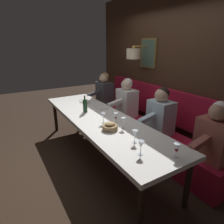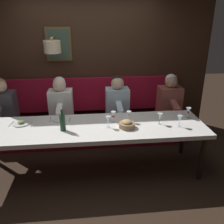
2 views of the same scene
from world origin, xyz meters
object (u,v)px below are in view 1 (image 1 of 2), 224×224
at_px(diner_middle, 127,99).
at_px(wine_glass_4, 116,116).
at_px(dining_table, 100,121).
at_px(wine_glass_1, 123,121).
at_px(wine_glass_2, 135,134).
at_px(wine_bottle, 85,106).
at_px(diner_near, 161,112).
at_px(wine_glass_0, 141,145).
at_px(wine_glass_3, 177,148).
at_px(bread_bowl, 110,126).
at_px(diner_nearest, 215,134).
at_px(diner_far, 104,90).
at_px(wine_glass_5, 103,116).

xyz_separation_m(diner_middle, wine_glass_4, (-0.78, -0.82, 0.04)).
bearing_deg(dining_table, wine_glass_4, -72.08).
bearing_deg(wine_glass_1, wine_glass_2, -105.44).
xyz_separation_m(dining_table, wine_bottle, (-0.10, 0.38, 0.17)).
bearing_deg(wine_glass_4, wine_bottle, 105.87).
xyz_separation_m(dining_table, wine_glass_2, (-0.03, -0.97, 0.17)).
xyz_separation_m(diner_near, wine_glass_0, (-1.02, -0.74, 0.04)).
distance_m(wine_glass_0, wine_glass_3, 0.37).
distance_m(wine_glass_2, bread_bowl, 0.49).
bearing_deg(diner_nearest, diner_far, 90.00).
distance_m(diner_far, wine_glass_5, 1.93).
bearing_deg(diner_near, diner_far, 90.00).
height_order(diner_nearest, wine_glass_1, diner_nearest).
xyz_separation_m(diner_near, wine_glass_2, (-0.91, -0.49, 0.04)).
distance_m(wine_glass_1, wine_bottle, 0.95).
relative_size(dining_table, wine_glass_5, 19.66).
distance_m(diner_middle, wine_glass_2, 1.73).
distance_m(wine_glass_1, wine_glass_3, 0.91).
height_order(wine_glass_4, bread_bowl, wine_glass_4).
bearing_deg(wine_glass_0, bread_bowl, 86.62).
height_order(dining_table, diner_nearest, diner_nearest).
height_order(diner_middle, bread_bowl, diner_middle).
relative_size(diner_far, wine_glass_3, 4.82).
relative_size(wine_glass_1, bread_bowl, 0.75).
xyz_separation_m(diner_nearest, diner_near, (0.00, 0.94, 0.00)).
distance_m(wine_glass_0, wine_glass_5, 0.99).
height_order(wine_glass_1, wine_bottle, wine_bottle).
xyz_separation_m(wine_glass_4, wine_bottle, (-0.20, 0.70, 0.00)).
bearing_deg(wine_glass_5, wine_glass_2, -87.29).
bearing_deg(diner_near, wine_glass_2, -151.61).
height_order(diner_middle, wine_glass_1, diner_middle).
distance_m(dining_table, diner_near, 1.01).
relative_size(diner_nearest, diner_far, 1.00).
bearing_deg(diner_middle, wine_glass_1, -127.25).
relative_size(diner_middle, wine_glass_3, 4.82).
distance_m(wine_glass_3, bread_bowl, 1.00).
bearing_deg(wine_glass_0, wine_glass_5, 85.60).
height_order(wine_glass_0, wine_glass_2, same).
bearing_deg(wine_glass_1, wine_glass_4, 85.89).
bearing_deg(wine_glass_3, wine_glass_4, 91.94).
relative_size(diner_near, diner_far, 1.00).
relative_size(diner_nearest, wine_glass_0, 4.82).
bearing_deg(wine_glass_4, bread_bowl, -140.55).
relative_size(diner_nearest, bread_bowl, 3.60).
bearing_deg(diner_near, wine_glass_4, 168.72).
bearing_deg(wine_glass_4, wine_glass_5, 151.42).
bearing_deg(diner_far, wine_glass_5, -119.37).
bearing_deg(wine_glass_5, wine_glass_1, -64.39).
height_order(diner_far, wine_glass_4, diner_far).
bearing_deg(wine_glass_2, diner_middle, 58.16).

